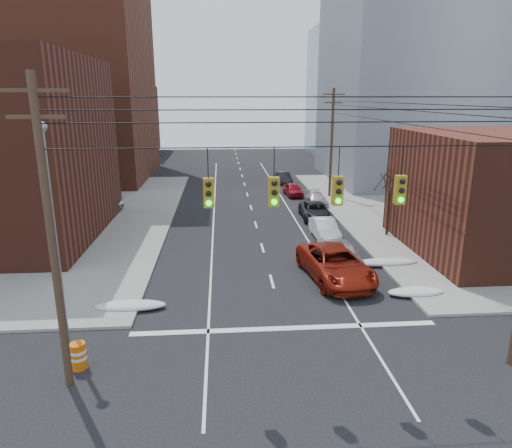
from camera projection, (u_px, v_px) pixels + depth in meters
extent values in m
plane|color=black|center=(313.00, 428.00, 14.57)|extent=(160.00, 160.00, 0.00)
cube|color=brown|center=(42.00, 55.00, 54.81)|extent=(24.00, 20.00, 30.00)
cube|color=#532419|center=(91.00, 120.00, 82.05)|extent=(22.00, 18.00, 12.00)
cube|color=gray|center=(425.00, 77.00, 55.05)|extent=(22.00, 20.00, 25.00)
cube|color=gray|center=(371.00, 92.00, 80.56)|extent=(20.00, 18.00, 22.00)
cylinder|color=#473323|center=(52.00, 242.00, 15.33)|extent=(0.28, 0.28, 11.00)
cube|color=#473323|center=(33.00, 90.00, 14.01)|extent=(2.20, 0.12, 0.12)
cube|color=#473323|center=(36.00, 117.00, 14.22)|extent=(1.80, 0.12, 0.12)
cylinder|color=#473323|center=(332.00, 144.00, 46.35)|extent=(0.28, 0.28, 11.00)
cube|color=#473323|center=(334.00, 94.00, 45.02)|extent=(2.20, 0.12, 0.12)
cube|color=#473323|center=(333.00, 103.00, 45.24)|extent=(1.80, 0.12, 0.12)
cylinder|color=black|center=(304.00, 147.00, 15.12)|extent=(17.00, 0.04, 0.04)
cylinder|color=black|center=(208.00, 163.00, 15.02)|extent=(0.03, 0.03, 1.00)
cube|color=olive|center=(209.00, 193.00, 15.29)|extent=(0.35, 0.30, 1.00)
sphere|color=black|center=(208.00, 184.00, 15.04)|extent=(0.20, 0.20, 0.20)
sphere|color=black|center=(209.00, 194.00, 15.13)|extent=(0.20, 0.20, 0.20)
sphere|color=#0CE526|center=(209.00, 203.00, 15.21)|extent=(0.20, 0.20, 0.20)
cylinder|color=black|center=(274.00, 162.00, 15.18)|extent=(0.03, 0.03, 1.00)
cube|color=olive|center=(274.00, 192.00, 15.45)|extent=(0.35, 0.30, 1.00)
sphere|color=black|center=(274.00, 183.00, 15.20)|extent=(0.20, 0.20, 0.20)
sphere|color=black|center=(274.00, 193.00, 15.29)|extent=(0.20, 0.20, 0.20)
sphere|color=#0CE526|center=(274.00, 202.00, 15.38)|extent=(0.20, 0.20, 0.20)
cylinder|color=black|center=(339.00, 162.00, 15.35)|extent=(0.03, 0.03, 1.00)
cube|color=olive|center=(338.00, 191.00, 15.62)|extent=(0.35, 0.30, 1.00)
sphere|color=black|center=(339.00, 182.00, 15.37)|extent=(0.20, 0.20, 0.20)
sphere|color=black|center=(339.00, 192.00, 15.45)|extent=(0.20, 0.20, 0.20)
sphere|color=#0CE526|center=(338.00, 201.00, 15.54)|extent=(0.20, 0.20, 0.20)
cylinder|color=black|center=(402.00, 161.00, 15.51)|extent=(0.03, 0.03, 1.00)
cube|color=olive|center=(400.00, 190.00, 15.78)|extent=(0.35, 0.30, 1.00)
sphere|color=black|center=(403.00, 181.00, 15.53)|extent=(0.20, 0.20, 0.20)
sphere|color=black|center=(402.00, 191.00, 15.62)|extent=(0.20, 0.20, 0.20)
sphere|color=#0CE526|center=(401.00, 200.00, 15.70)|extent=(0.20, 0.20, 0.20)
cylinder|color=gray|center=(56.00, 243.00, 18.41)|extent=(0.18, 0.18, 9.00)
sphere|color=gray|center=(41.00, 127.00, 17.16)|extent=(0.44, 0.44, 0.44)
cylinder|color=black|center=(388.00, 214.00, 34.00)|extent=(0.20, 0.20, 3.50)
cylinder|color=black|center=(395.00, 183.00, 33.52)|extent=(0.27, 0.82, 1.19)
cylinder|color=black|center=(391.00, 181.00, 33.92)|extent=(1.17, 0.54, 1.38)
cylinder|color=black|center=(382.00, 180.00, 34.02)|extent=(1.44, 1.00, 1.48)
cylinder|color=black|center=(385.00, 183.00, 33.40)|extent=(0.17, 0.84, 1.19)
cylinder|color=black|center=(387.00, 183.00, 32.92)|extent=(0.82, 0.99, 1.40)
cylinder|color=black|center=(396.00, 184.00, 32.53)|extent=(1.74, 0.21, 1.43)
cylinder|color=black|center=(396.00, 184.00, 33.18)|extent=(0.48, 0.73, 1.20)
ellipsoid|color=silver|center=(130.00, 306.00, 22.60)|extent=(3.50, 1.08, 0.42)
ellipsoid|color=silver|center=(416.00, 292.00, 24.18)|extent=(3.00, 1.08, 0.42)
ellipsoid|color=silver|center=(386.00, 262.00, 28.50)|extent=(4.00, 1.08, 0.42)
imported|color=maroon|center=(335.00, 264.00, 26.19)|extent=(3.89, 6.93, 1.83)
imported|color=#B0B0B5|center=(343.00, 253.00, 28.64)|extent=(1.92, 4.30, 1.44)
imported|color=silver|center=(325.00, 229.00, 33.79)|extent=(1.63, 4.46, 1.46)
imported|color=black|center=(315.00, 211.00, 39.18)|extent=(2.47, 5.14, 1.41)
imported|color=#B5B4BA|center=(317.00, 199.00, 44.05)|extent=(1.76, 4.25, 1.23)
imported|color=maroon|center=(293.00, 190.00, 48.30)|extent=(1.96, 4.07, 1.34)
imported|color=black|center=(284.00, 178.00, 55.33)|extent=(1.71, 4.16, 1.34)
imported|color=silver|center=(48.00, 236.00, 31.50)|extent=(4.97, 2.59, 1.56)
imported|color=#BCBBC1|center=(95.00, 201.00, 41.93)|extent=(6.22, 4.68, 1.57)
imported|color=black|center=(18.00, 231.00, 32.71)|extent=(5.60, 3.84, 1.51)
imported|color=#AFAEB3|center=(28.00, 215.00, 36.94)|extent=(4.90, 2.89, 1.56)
cylinder|color=#DA5E0B|center=(78.00, 356.00, 17.62)|extent=(0.80, 0.80, 1.08)
cylinder|color=white|center=(78.00, 351.00, 17.56)|extent=(0.81, 0.81, 0.13)
cylinder|color=white|center=(79.00, 357.00, 17.63)|extent=(0.81, 0.81, 0.13)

